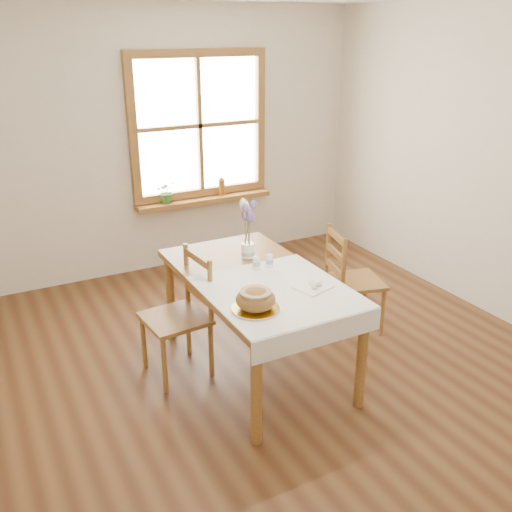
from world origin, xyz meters
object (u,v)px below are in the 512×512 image
Objects in this scene: chair_right at (355,280)px; flower_vase at (248,251)px; bread_plate at (256,309)px; dining_table at (256,287)px; chair_left at (175,317)px.

chair_right is 0.99m from flower_vase.
chair_right is at bearing -10.73° from flower_vase.
chair_right is at bearing 26.28° from bread_plate.
dining_table is 14.45× the size of flower_vase.
chair_right is 3.09× the size of bread_plate.
bread_plate is (-1.26, -0.62, 0.32)m from chair_right.
chair_left is 8.27× the size of flower_vase.
chair_left is at bearing 112.28° from bread_plate.
flower_vase reaches higher than bread_plate.
dining_table is at bearing -107.24° from flower_vase.
bread_plate is at bearing -118.23° from dining_table.
bread_plate is (0.28, -0.69, 0.31)m from chair_left.
dining_table is 1.80× the size of chair_right.
chair_right is at bearing 8.30° from dining_table.
chair_left is at bearing 101.58° from chair_right.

